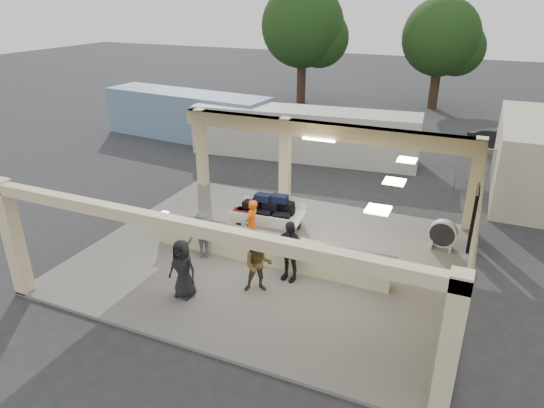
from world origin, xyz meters
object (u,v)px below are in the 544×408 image
at_px(baggage_handler, 252,224).
at_px(passenger_d, 183,269).
at_px(baggage_counter, 266,249).
at_px(passenger_a, 258,265).
at_px(container_white, 303,134).
at_px(container_blue, 187,115).
at_px(drum_fan, 443,234).
at_px(car_dark, 513,147).
at_px(passenger_c, 203,235).
at_px(luggage_cart, 267,212).
at_px(passenger_b, 289,251).

distance_m(baggage_handler, passenger_d, 3.49).
relative_size(baggage_counter, passenger_a, 4.78).
distance_m(baggage_handler, container_white, 10.52).
relative_size(passenger_d, container_white, 0.15).
bearing_deg(container_blue, drum_fan, -23.14).
xyz_separation_m(baggage_handler, car_dark, (8.26, 13.89, -0.16)).
xyz_separation_m(passenger_c, container_blue, (-8.59, 12.39, 0.48)).
relative_size(car_dark, container_blue, 0.45).
bearing_deg(car_dark, passenger_a, -162.21).
bearing_deg(container_white, car_dark, 13.89).
height_order(luggage_cart, passenger_b, passenger_b).
relative_size(passenger_b, car_dark, 0.40).
bearing_deg(container_blue, luggage_cart, -39.67).
height_order(passenger_a, passenger_d, passenger_d).
bearing_deg(passenger_c, passenger_a, -56.42).
height_order(passenger_a, car_dark, passenger_a).
xyz_separation_m(drum_fan, passenger_c, (-7.09, -3.76, 0.24)).
bearing_deg(luggage_cart, car_dark, 52.44).
bearing_deg(passenger_c, baggage_counter, -19.19).
height_order(passenger_b, container_blue, container_blue).
xyz_separation_m(drum_fan, car_dark, (2.29, 11.43, 0.14)).
bearing_deg(luggage_cart, passenger_b, -58.13).
relative_size(baggage_handler, passenger_d, 0.97).
relative_size(drum_fan, passenger_c, 0.66).
relative_size(container_white, container_blue, 1.13).
xyz_separation_m(baggage_handler, passenger_b, (1.93, -1.41, 0.11)).
distance_m(drum_fan, passenger_b, 5.60).
xyz_separation_m(drum_fan, container_blue, (-15.68, 8.63, 0.72)).
distance_m(luggage_cart, baggage_handler, 1.28).
xyz_separation_m(baggage_handler, passenger_d, (-0.47, -3.46, 0.03)).
xyz_separation_m(baggage_counter, passenger_c, (-2.00, -0.50, 0.30)).
height_order(baggage_handler, container_blue, container_blue).
bearing_deg(passenger_a, baggage_counter, 80.96).
height_order(baggage_counter, passenger_c, passenger_c).
distance_m(baggage_counter, luggage_cart, 2.29).
bearing_deg(passenger_c, container_white, 60.96).
height_order(baggage_handler, passenger_b, passenger_b).
relative_size(baggage_handler, car_dark, 0.36).
relative_size(passenger_d, car_dark, 0.37).
height_order(drum_fan, container_blue, container_blue).
height_order(passenger_d, container_blue, container_blue).
bearing_deg(container_white, luggage_cart, -83.17).
relative_size(baggage_counter, passenger_d, 4.65).
bearing_deg(passenger_c, baggage_handler, 16.01).
height_order(passenger_c, container_white, container_white).
relative_size(baggage_handler, passenger_b, 0.89).
height_order(passenger_a, container_white, container_white).
bearing_deg(passenger_a, container_white, 78.92).
distance_m(container_white, container_blue, 7.78).
xyz_separation_m(baggage_counter, passenger_b, (1.06, -0.61, 0.48)).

